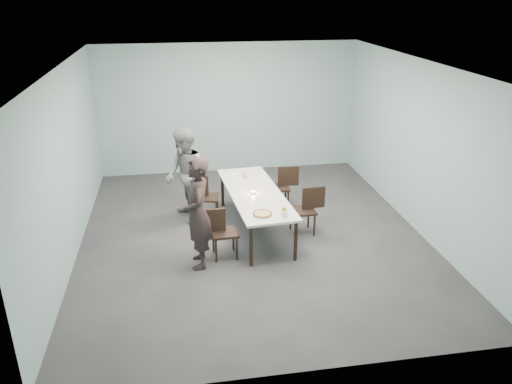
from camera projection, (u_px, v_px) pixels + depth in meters
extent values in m
plane|color=#333335|center=(252.00, 235.00, 8.98)|extent=(7.00, 7.00, 0.00)
cube|color=#95B8BB|center=(228.00, 109.00, 11.60)|extent=(6.00, 0.02, 3.00)
cube|color=#95B8BB|center=(305.00, 260.00, 5.22)|extent=(6.00, 0.02, 3.00)
cube|color=#95B8BB|center=(67.00, 166.00, 7.95)|extent=(0.02, 7.00, 3.00)
cube|color=#95B8BB|center=(418.00, 147.00, 8.87)|extent=(0.02, 7.00, 3.00)
cube|color=white|center=(252.00, 65.00, 7.83)|extent=(6.00, 7.00, 0.02)
cube|color=white|center=(255.00, 193.00, 8.89)|extent=(1.11, 2.67, 0.04)
cylinder|color=black|center=(251.00, 246.00, 7.86)|extent=(0.06, 0.06, 0.71)
cylinder|color=black|center=(223.00, 189.00, 10.05)|extent=(0.06, 0.06, 0.71)
cylinder|color=black|center=(296.00, 241.00, 8.03)|extent=(0.06, 0.06, 0.71)
cylinder|color=black|center=(258.00, 186.00, 10.21)|extent=(0.06, 0.06, 0.71)
cube|color=black|center=(225.00, 233.00, 8.12)|extent=(0.44, 0.44, 0.04)
cube|color=black|center=(213.00, 221.00, 7.99)|extent=(0.42, 0.06, 0.40)
cylinder|color=black|center=(216.00, 251.00, 8.02)|extent=(0.04, 0.04, 0.41)
cylinder|color=black|center=(213.00, 241.00, 8.33)|extent=(0.04, 0.04, 0.41)
cylinder|color=black|center=(237.00, 249.00, 8.09)|extent=(0.04, 0.04, 0.41)
cylinder|color=black|center=(233.00, 239.00, 8.40)|extent=(0.04, 0.04, 0.41)
cube|color=black|center=(208.00, 197.00, 9.47)|extent=(0.48, 0.48, 0.04)
cube|color=black|center=(197.00, 186.00, 9.38)|extent=(0.42, 0.10, 0.40)
cylinder|color=black|center=(198.00, 212.00, 9.40)|extent=(0.04, 0.04, 0.41)
cylinder|color=black|center=(200.00, 205.00, 9.71)|extent=(0.04, 0.04, 0.41)
cylinder|color=black|center=(217.00, 212.00, 9.40)|extent=(0.04, 0.04, 0.41)
cylinder|color=black|center=(218.00, 205.00, 9.72)|extent=(0.04, 0.04, 0.41)
cube|color=black|center=(303.00, 211.00, 8.91)|extent=(0.44, 0.44, 0.04)
cube|color=black|center=(314.00, 198.00, 8.86)|extent=(0.42, 0.06, 0.40)
cylinder|color=black|center=(308.00, 217.00, 9.19)|extent=(0.04, 0.04, 0.41)
cylinder|color=black|center=(314.00, 225.00, 8.88)|extent=(0.04, 0.04, 0.41)
cylinder|color=black|center=(291.00, 219.00, 9.12)|extent=(0.04, 0.04, 0.41)
cylinder|color=black|center=(296.00, 227.00, 8.81)|extent=(0.04, 0.04, 0.41)
cube|color=black|center=(279.00, 188.00, 9.94)|extent=(0.45, 0.45, 0.04)
cube|color=black|center=(288.00, 176.00, 9.86)|extent=(0.42, 0.07, 0.40)
cylinder|color=black|center=(286.00, 194.00, 10.19)|extent=(0.04, 0.04, 0.41)
cylinder|color=black|center=(288.00, 201.00, 9.88)|extent=(0.04, 0.04, 0.41)
cylinder|color=black|center=(269.00, 195.00, 10.17)|extent=(0.04, 0.04, 0.41)
cylinder|color=black|center=(271.00, 202.00, 9.85)|extent=(0.04, 0.04, 0.41)
imported|color=black|center=(198.00, 213.00, 7.70)|extent=(0.44, 0.66, 1.81)
imported|color=gray|center=(185.00, 176.00, 9.24)|extent=(0.88, 1.01, 1.78)
cylinder|color=white|center=(262.00, 215.00, 8.00)|extent=(0.34, 0.34, 0.01)
cylinder|color=#DCBF7D|center=(262.00, 214.00, 7.99)|extent=(0.30, 0.30, 0.01)
torus|color=brown|center=(262.00, 214.00, 7.99)|extent=(0.32, 0.32, 0.03)
cylinder|color=white|center=(266.00, 201.00, 8.50)|extent=(0.18, 0.18, 0.01)
cylinder|color=gold|center=(284.00, 212.00, 7.94)|extent=(0.08, 0.08, 0.15)
cylinder|color=silver|center=(285.00, 214.00, 7.92)|extent=(0.08, 0.08, 0.09)
cylinder|color=silver|center=(253.00, 193.00, 8.81)|extent=(0.06, 0.06, 0.03)
cylinder|color=orange|center=(253.00, 192.00, 8.80)|extent=(0.04, 0.04, 0.01)
cylinder|color=gold|center=(245.00, 176.00, 9.51)|extent=(0.07, 0.07, 0.08)
cube|color=silver|center=(232.00, 175.00, 9.70)|extent=(0.32, 0.24, 0.01)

